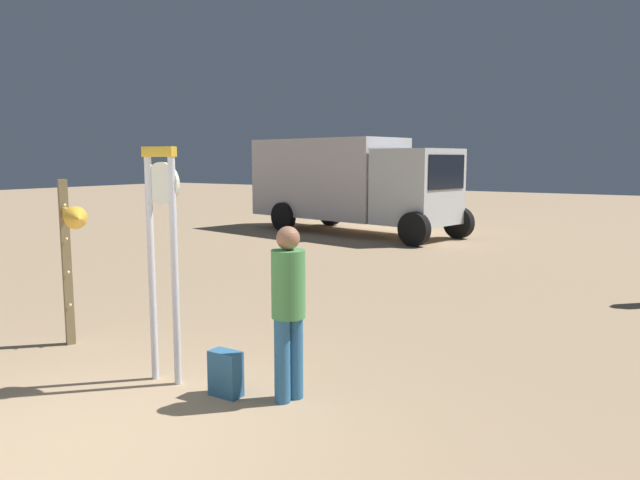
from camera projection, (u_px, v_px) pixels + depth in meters
ground_plane at (61, 453)px, 4.71m from camera, size 80.00×80.00×0.00m
standing_clock at (162, 241)px, 6.05m from camera, size 0.42×0.12×2.38m
arrow_sign at (71, 242)px, 7.03m from camera, size 0.99×0.60×2.02m
person_near_clock at (288, 304)px, 5.63m from camera, size 0.32×0.32×1.65m
backpack at (226, 374)px, 5.83m from camera, size 0.31×0.21×0.44m
box_truck_near at (348, 181)px, 18.73m from camera, size 7.31×3.64×2.89m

